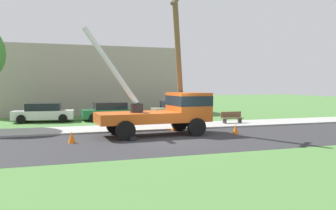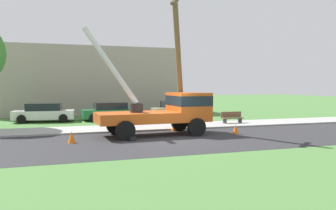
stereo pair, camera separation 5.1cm
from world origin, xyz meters
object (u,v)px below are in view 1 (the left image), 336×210
Objects in this scene: traffic_cone_ahead at (236,129)px; parked_sedan_green at (110,111)px; utility_truck at (167,110)px; parked_sedan_white at (44,113)px; park_bench at (232,118)px; parked_sedan_tan at (177,109)px; traffic_cone_behind at (72,137)px; traffic_cone_curbside at (174,126)px; leaning_utility_pole at (178,58)px.

traffic_cone_ahead is 0.13× the size of parked_sedan_green.
parked_sedan_white is (-6.85, 9.16, -0.70)m from utility_truck.
traffic_cone_ahead is 4.78m from park_bench.
parked_sedan_tan is (5.76, 0.42, 0.00)m from parked_sedan_green.
utility_truck is at bearing -78.03° from parked_sedan_green.
utility_truck is 10.08m from parked_sedan_tan.
traffic_cone_behind is (-5.25, -1.29, -1.13)m from utility_truck.
traffic_cone_behind is 0.12× the size of parked_sedan_white.
parked_sedan_green reaches higher than traffic_cone_ahead.
park_bench is at bearing 20.52° from traffic_cone_curbside.
parked_sedan_green reaches higher than traffic_cone_curbside.
traffic_cone_ahead is 10.36m from parked_sedan_tan.
parked_sedan_tan is 2.79× the size of park_bench.
traffic_cone_curbside is 8.48m from parked_sedan_tan.
parked_sedan_green is (-5.63, 9.93, 0.43)m from traffic_cone_ahead.
leaning_utility_pole is 11.99m from parked_sedan_white.
parked_sedan_white is at bearing 136.04° from traffic_cone_ahead.
traffic_cone_ahead is 9.01m from traffic_cone_behind.
parked_sedan_tan is (2.99, 7.93, 0.43)m from traffic_cone_curbside.
parked_sedan_white is at bearing -179.37° from parked_sedan_tan.
utility_truck is 6.76m from park_bench.
traffic_cone_ahead is at bearing -40.19° from traffic_cone_curbside.
traffic_cone_curbside is 11.01m from parked_sedan_white.
parked_sedan_green is (4.97, -0.30, 0.00)m from parked_sedan_white.
leaning_utility_pole is 15.22× the size of traffic_cone_behind.
leaning_utility_pole reaches higher than parked_sedan_tan.
utility_truck is 3.21m from leaning_utility_pole.
leaning_utility_pole is 5.33× the size of park_bench.
parked_sedan_white is at bearing 176.52° from parked_sedan_green.
park_bench is at bearing 25.87° from leaning_utility_pole.
park_bench reaches higher than traffic_cone_ahead.
leaning_utility_pole reaches higher than utility_truck.
parked_sedan_green is 1.00× the size of parked_sedan_tan.
parked_sedan_white reaches higher than traffic_cone_curbside.
utility_truck is 4.06m from traffic_cone_ahead.
leaning_utility_pole reaches higher than traffic_cone_ahead.
park_bench is (2.12, 4.28, 0.18)m from traffic_cone_ahead.
traffic_cone_ahead is 1.00× the size of traffic_cone_behind.
utility_truck reaches higher than parked_sedan_white.
parked_sedan_tan is at bearing 108.19° from park_bench.
utility_truck reaches higher than traffic_cone_ahead.
utility_truck reaches higher than traffic_cone_behind.
parked_sedan_tan is 6.39m from park_bench.
utility_truck is 1.97m from traffic_cone_curbside.
parked_sedan_green and parked_sedan_tan have the same top height.
parked_sedan_white is 14.05m from park_bench.
parked_sedan_white is (-1.60, 10.44, 0.43)m from traffic_cone_behind.
leaning_utility_pole is 15.22× the size of traffic_cone_ahead.
park_bench is at bearing 22.01° from traffic_cone_behind.
utility_truck is at bearing -53.20° from parked_sedan_white.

